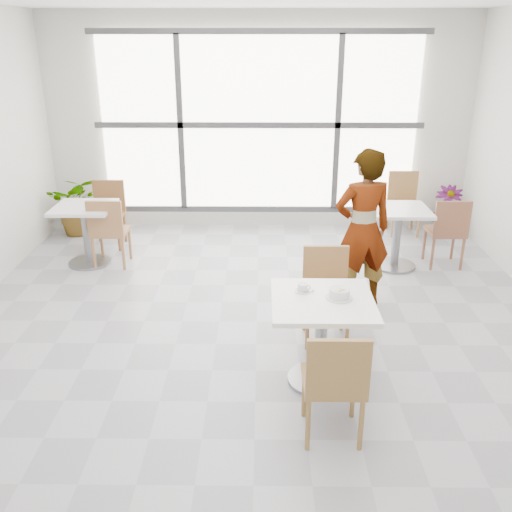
{
  "coord_description": "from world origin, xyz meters",
  "views": [
    {
      "loc": [
        0.05,
        -4.51,
        2.67
      ],
      "look_at": [
        0.0,
        -0.3,
        1.0
      ],
      "focal_mm": 39.16,
      "sensor_mm": 36.0,
      "label": 1
    }
  ],
  "objects_px": {
    "bg_chair_right_near": "(448,228)",
    "bg_chair_left_far": "(108,209)",
    "coffee_cup": "(303,288)",
    "plant_left": "(78,205)",
    "bg_table_left": "(86,227)",
    "main_table": "(321,325)",
    "chair_far": "(326,287)",
    "person": "(363,230)",
    "bg_table_right": "(397,229)",
    "bg_chair_right_far": "(403,198)",
    "chair_near": "(335,380)",
    "plant_right": "(447,210)",
    "bg_chair_left_near": "(108,228)",
    "oatmeal_bowl": "(339,293)"
  },
  "relations": [
    {
      "from": "bg_chair_right_near",
      "to": "bg_chair_left_far",
      "type": "bearing_deg",
      "value": -10.11
    },
    {
      "from": "coffee_cup",
      "to": "plant_left",
      "type": "distance_m",
      "value": 4.62
    },
    {
      "from": "plant_left",
      "to": "bg_table_left",
      "type": "bearing_deg",
      "value": -68.5
    },
    {
      "from": "main_table",
      "to": "chair_far",
      "type": "bearing_deg",
      "value": 81.34
    },
    {
      "from": "person",
      "to": "bg_chair_right_near",
      "type": "distance_m",
      "value": 1.63
    },
    {
      "from": "main_table",
      "to": "bg_table_right",
      "type": "height_order",
      "value": "same"
    },
    {
      "from": "main_table",
      "to": "bg_chair_right_far",
      "type": "height_order",
      "value": "bg_chair_right_far"
    },
    {
      "from": "chair_near",
      "to": "person",
      "type": "distance_m",
      "value": 2.25
    },
    {
      "from": "bg_chair_right_far",
      "to": "plant_right",
      "type": "height_order",
      "value": "bg_chair_right_far"
    },
    {
      "from": "bg_table_left",
      "to": "bg_chair_left_near",
      "type": "distance_m",
      "value": 0.32
    },
    {
      "from": "bg_chair_left_far",
      "to": "plant_right",
      "type": "relative_size",
      "value": 1.28
    },
    {
      "from": "person",
      "to": "bg_table_right",
      "type": "bearing_deg",
      "value": -133.82
    },
    {
      "from": "oatmeal_bowl",
      "to": "bg_table_left",
      "type": "bearing_deg",
      "value": 137.69
    },
    {
      "from": "bg_table_right",
      "to": "plant_right",
      "type": "relative_size",
      "value": 1.1
    },
    {
      "from": "bg_chair_right_far",
      "to": "bg_chair_left_far",
      "type": "bearing_deg",
      "value": -171.95
    },
    {
      "from": "plant_left",
      "to": "plant_right",
      "type": "height_order",
      "value": "plant_left"
    },
    {
      "from": "coffee_cup",
      "to": "plant_left",
      "type": "bearing_deg",
      "value": 129.7
    },
    {
      "from": "person",
      "to": "bg_table_left",
      "type": "xyz_separation_m",
      "value": [
        -3.18,
        1.09,
        -0.34
      ]
    },
    {
      "from": "bg_table_right",
      "to": "plant_left",
      "type": "relative_size",
      "value": 0.88
    },
    {
      "from": "bg_table_left",
      "to": "coffee_cup",
      "type": "bearing_deg",
      "value": -43.91
    },
    {
      "from": "chair_far",
      "to": "bg_chair_right_far",
      "type": "distance_m",
      "value": 3.37
    },
    {
      "from": "oatmeal_bowl",
      "to": "plant_right",
      "type": "relative_size",
      "value": 0.31
    },
    {
      "from": "person",
      "to": "coffee_cup",
      "type": "bearing_deg",
      "value": 49.17
    },
    {
      "from": "person",
      "to": "bg_chair_right_far",
      "type": "height_order",
      "value": "person"
    },
    {
      "from": "chair_near",
      "to": "bg_chair_right_near",
      "type": "bearing_deg",
      "value": -118.66
    },
    {
      "from": "bg_chair_left_far",
      "to": "plant_left",
      "type": "height_order",
      "value": "bg_chair_left_far"
    },
    {
      "from": "coffee_cup",
      "to": "bg_chair_left_far",
      "type": "height_order",
      "value": "bg_chair_left_far"
    },
    {
      "from": "chair_far",
      "to": "main_table",
      "type": "bearing_deg",
      "value": -98.66
    },
    {
      "from": "bg_chair_left_far",
      "to": "bg_chair_left_near",
      "type": "bearing_deg",
      "value": -75.37
    },
    {
      "from": "chair_near",
      "to": "bg_chair_left_near",
      "type": "relative_size",
      "value": 1.0
    },
    {
      "from": "bg_chair_right_far",
      "to": "plant_left",
      "type": "height_order",
      "value": "bg_chair_right_far"
    },
    {
      "from": "main_table",
      "to": "bg_chair_left_near",
      "type": "height_order",
      "value": "bg_chair_left_near"
    },
    {
      "from": "chair_near",
      "to": "oatmeal_bowl",
      "type": "xyz_separation_m",
      "value": [
        0.11,
        0.74,
        0.29
      ]
    },
    {
      "from": "chair_far",
      "to": "person",
      "type": "height_order",
      "value": "person"
    },
    {
      "from": "main_table",
      "to": "chair_far",
      "type": "xyz_separation_m",
      "value": [
        0.12,
        0.76,
        -0.02
      ]
    },
    {
      "from": "coffee_cup",
      "to": "bg_table_right",
      "type": "bearing_deg",
      "value": 60.75
    },
    {
      "from": "main_table",
      "to": "bg_chair_left_far",
      "type": "relative_size",
      "value": 0.92
    },
    {
      "from": "main_table",
      "to": "bg_chair_right_far",
      "type": "distance_m",
      "value": 4.12
    },
    {
      "from": "bg_chair_right_far",
      "to": "bg_chair_left_near",
      "type": "bearing_deg",
      "value": -160.41
    },
    {
      "from": "coffee_cup",
      "to": "bg_chair_left_far",
      "type": "relative_size",
      "value": 0.18
    },
    {
      "from": "coffee_cup",
      "to": "bg_table_left",
      "type": "height_order",
      "value": "coffee_cup"
    },
    {
      "from": "main_table",
      "to": "bg_table_right",
      "type": "distance_m",
      "value": 2.73
    },
    {
      "from": "coffee_cup",
      "to": "plant_left",
      "type": "relative_size",
      "value": 0.19
    },
    {
      "from": "person",
      "to": "bg_chair_right_far",
      "type": "bearing_deg",
      "value": -125.84
    },
    {
      "from": "chair_far",
      "to": "plant_left",
      "type": "xyz_separation_m",
      "value": [
        -3.2,
        2.92,
        -0.07
      ]
    },
    {
      "from": "main_table",
      "to": "bg_chair_right_near",
      "type": "relative_size",
      "value": 0.92
    },
    {
      "from": "main_table",
      "to": "bg_chair_left_far",
      "type": "distance_m",
      "value": 4.12
    },
    {
      "from": "plant_left",
      "to": "oatmeal_bowl",
      "type": "bearing_deg",
      "value": -48.71
    },
    {
      "from": "bg_table_left",
      "to": "bg_chair_right_near",
      "type": "relative_size",
      "value": 0.86
    },
    {
      "from": "coffee_cup",
      "to": "bg_chair_left_near",
      "type": "relative_size",
      "value": 0.18
    }
  ]
}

